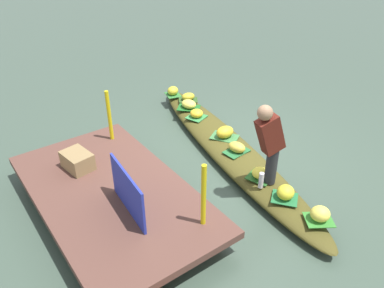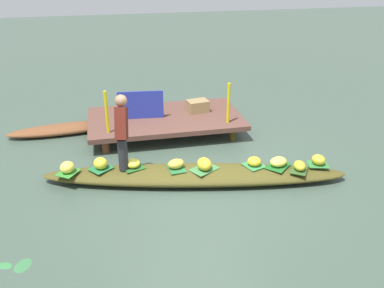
% 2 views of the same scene
% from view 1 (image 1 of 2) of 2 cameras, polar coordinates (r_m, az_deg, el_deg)
% --- Properties ---
extents(canal_water, '(40.00, 40.00, 0.00)m').
position_cam_1_polar(canal_water, '(6.46, 5.30, -1.52)').
color(canal_water, '#3C4E41').
rests_on(canal_water, ground).
extents(dock_platform, '(3.20, 1.80, 0.36)m').
position_cam_1_polar(dock_platform, '(5.23, -11.83, -7.23)').
color(dock_platform, brown).
rests_on(dock_platform, ground).
extents(vendor_boat, '(5.16, 1.73, 0.24)m').
position_cam_1_polar(vendor_boat, '(6.40, 5.35, -0.62)').
color(vendor_boat, '#4A441A').
rests_on(vendor_boat, ground).
extents(leaf_mat_0, '(0.54, 0.49, 0.01)m').
position_cam_1_polar(leaf_mat_0, '(6.46, 4.89, 1.06)').
color(leaf_mat_0, '#3D7740').
rests_on(leaf_mat_0, vendor_boat).
extents(banana_bunch_0, '(0.24, 0.32, 0.19)m').
position_cam_1_polar(banana_bunch_0, '(6.41, 4.93, 1.79)').
color(banana_bunch_0, gold).
rests_on(banana_bunch_0, vendor_boat).
extents(leaf_mat_1, '(0.43, 0.44, 0.01)m').
position_cam_1_polar(leaf_mat_1, '(5.07, 18.37, -10.65)').
color(leaf_mat_1, '#34802D').
rests_on(leaf_mat_1, vendor_boat).
extents(banana_bunch_1, '(0.33, 0.33, 0.20)m').
position_cam_1_polar(banana_bunch_1, '(5.01, 18.56, -9.83)').
color(banana_bunch_1, '#F7E252').
rests_on(banana_bunch_1, vendor_boat).
extents(leaf_mat_2, '(0.45, 0.44, 0.01)m').
position_cam_1_polar(leaf_mat_2, '(5.28, 13.63, -7.82)').
color(leaf_mat_2, '#236D3A').
rests_on(leaf_mat_2, vendor_boat).
extents(banana_bunch_2, '(0.28, 0.29, 0.20)m').
position_cam_1_polar(banana_bunch_2, '(5.22, 13.77, -7.00)').
color(banana_bunch_2, yellow).
rests_on(banana_bunch_2, vendor_boat).
extents(leaf_mat_3, '(0.52, 0.51, 0.01)m').
position_cam_1_polar(leaf_mat_3, '(7.41, -0.48, 5.43)').
color(leaf_mat_3, '#1D6023').
rests_on(leaf_mat_3, vendor_boat).
extents(banana_bunch_3, '(0.35, 0.30, 0.16)m').
position_cam_1_polar(banana_bunch_3, '(7.37, -0.48, 5.98)').
color(banana_bunch_3, '#EEDC53').
rests_on(banana_bunch_3, vendor_boat).
extents(leaf_mat_4, '(0.40, 0.41, 0.01)m').
position_cam_1_polar(leaf_mat_4, '(7.07, 0.67, 4.06)').
color(leaf_mat_4, '#348342').
rests_on(leaf_mat_4, vendor_boat).
extents(banana_bunch_4, '(0.33, 0.33, 0.15)m').
position_cam_1_polar(banana_bunch_4, '(7.03, 0.68, 4.59)').
color(banana_bunch_4, yellow).
rests_on(banana_bunch_4, vendor_boat).
extents(leaf_mat_5, '(0.30, 0.42, 0.01)m').
position_cam_1_polar(leaf_mat_5, '(6.10, 6.65, -1.09)').
color(leaf_mat_5, '#266734').
rests_on(leaf_mat_5, vendor_boat).
extents(banana_bunch_5, '(0.33, 0.27, 0.16)m').
position_cam_1_polar(banana_bunch_5, '(6.06, 6.70, -0.47)').
color(banana_bunch_5, gold).
rests_on(banana_bunch_5, vendor_boat).
extents(leaf_mat_6, '(0.39, 0.35, 0.01)m').
position_cam_1_polar(leaf_mat_6, '(7.96, -2.86, 7.37)').
color(leaf_mat_6, '#327735').
rests_on(leaf_mat_6, vendor_boat).
extents(banana_bunch_6, '(0.29, 0.30, 0.18)m').
position_cam_1_polar(banana_bunch_6, '(7.93, -2.88, 7.94)').
color(banana_bunch_6, gold).
rests_on(banana_bunch_6, vendor_boat).
extents(leaf_mat_7, '(0.42, 0.40, 0.01)m').
position_cam_1_polar(leaf_mat_7, '(5.59, 10.06, -4.85)').
color(leaf_mat_7, '#245921').
rests_on(leaf_mat_7, vendor_boat).
extents(banana_bunch_7, '(0.28, 0.29, 0.14)m').
position_cam_1_polar(banana_bunch_7, '(5.55, 10.13, -4.27)').
color(banana_bunch_7, yellow).
rests_on(banana_bunch_7, vendor_boat).
extents(leaf_mat_8, '(0.42, 0.45, 0.01)m').
position_cam_1_polar(leaf_mat_8, '(7.72, -0.57, 6.59)').
color(leaf_mat_8, '#2F5121').
rests_on(leaf_mat_8, vendor_boat).
extents(banana_bunch_8, '(0.25, 0.30, 0.15)m').
position_cam_1_polar(banana_bunch_8, '(7.69, -0.57, 7.08)').
color(banana_bunch_8, gold).
rests_on(banana_bunch_8, vendor_boat).
extents(vendor_person, '(0.26, 0.46, 1.23)m').
position_cam_1_polar(vendor_person, '(5.10, 11.51, 0.50)').
color(vendor_person, '#28282D').
rests_on(vendor_person, vendor_boat).
extents(water_bottle, '(0.07, 0.07, 0.24)m').
position_cam_1_polar(water_bottle, '(5.34, 10.27, -5.34)').
color(water_bottle, silver).
rests_on(water_bottle, vendor_boat).
extents(market_banner, '(0.93, 0.12, 0.59)m').
position_cam_1_polar(market_banner, '(4.65, -9.58, -7.08)').
color(market_banner, '#25329F').
rests_on(market_banner, dock_platform).
extents(railing_post_west, '(0.06, 0.06, 0.83)m').
position_cam_1_polar(railing_post_west, '(4.35, 1.73, -7.67)').
color(railing_post_west, yellow).
rests_on(railing_post_west, dock_platform).
extents(railing_post_east, '(0.06, 0.06, 0.83)m').
position_cam_1_polar(railing_post_east, '(6.10, -12.22, 4.14)').
color(railing_post_east, yellow).
rests_on(railing_post_east, dock_platform).
extents(produce_crate, '(0.48, 0.39, 0.25)m').
position_cam_1_polar(produce_crate, '(5.66, -16.70, -2.39)').
color(produce_crate, olive).
rests_on(produce_crate, dock_platform).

